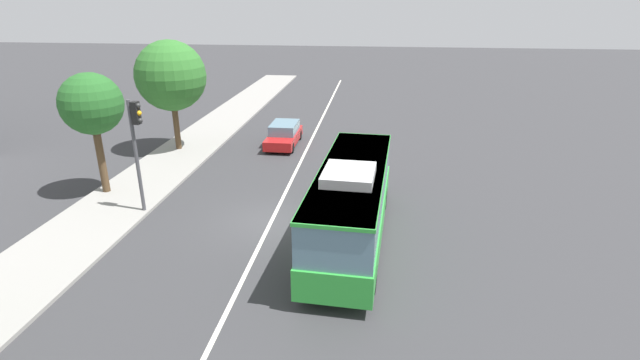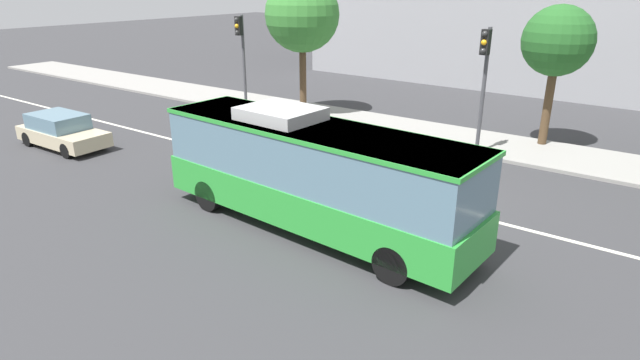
{
  "view_description": "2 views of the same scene",
  "coord_description": "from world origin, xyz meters",
  "px_view_note": "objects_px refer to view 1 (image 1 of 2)",
  "views": [
    {
      "loc": [
        -18.04,
        -4.37,
        9.16
      ],
      "look_at": [
        -0.51,
        -2.22,
        2.27
      ],
      "focal_mm": 26.26,
      "sensor_mm": 36.0,
      "label": 1
    },
    {
      "loc": [
        7.04,
        -14.72,
        6.85
      ],
      "look_at": [
        -0.69,
        -4.01,
        1.79
      ],
      "focal_mm": 29.21,
      "sensor_mm": 36.0,
      "label": 2
    }
  ],
  "objects_px": {
    "traffic_light_near_corner": "(137,138)",
    "street_tree_kerbside_centre": "(91,105)",
    "sedan_red": "(284,134)",
    "transit_bus": "(352,200)",
    "street_tree_kerbside_left": "(171,76)"
  },
  "relations": [
    {
      "from": "street_tree_kerbside_centre",
      "to": "traffic_light_near_corner",
      "type": "bearing_deg",
      "value": -121.91
    },
    {
      "from": "transit_bus",
      "to": "street_tree_kerbside_left",
      "type": "distance_m",
      "value": 16.08
    },
    {
      "from": "traffic_light_near_corner",
      "to": "street_tree_kerbside_centre",
      "type": "relative_size",
      "value": 0.87
    },
    {
      "from": "sedan_red",
      "to": "street_tree_kerbside_centre",
      "type": "xyz_separation_m",
      "value": [
        -9.25,
        7.22,
        3.78
      ]
    },
    {
      "from": "sedan_red",
      "to": "street_tree_kerbside_centre",
      "type": "relative_size",
      "value": 0.75
    },
    {
      "from": "street_tree_kerbside_left",
      "to": "street_tree_kerbside_centre",
      "type": "xyz_separation_m",
      "value": [
        -7.26,
        0.74,
        -0.24
      ]
    },
    {
      "from": "transit_bus",
      "to": "sedan_red",
      "type": "height_order",
      "value": "transit_bus"
    },
    {
      "from": "sedan_red",
      "to": "traffic_light_near_corner",
      "type": "xyz_separation_m",
      "value": [
        -11.16,
        4.16,
        2.84
      ]
    },
    {
      "from": "sedan_red",
      "to": "street_tree_kerbside_centre",
      "type": "bearing_deg",
      "value": -37.89
    },
    {
      "from": "transit_bus",
      "to": "sedan_red",
      "type": "relative_size",
      "value": 2.25
    },
    {
      "from": "street_tree_kerbside_left",
      "to": "street_tree_kerbside_centre",
      "type": "bearing_deg",
      "value": 174.21
    },
    {
      "from": "traffic_light_near_corner",
      "to": "street_tree_kerbside_centre",
      "type": "distance_m",
      "value": 3.73
    },
    {
      "from": "transit_bus",
      "to": "street_tree_kerbside_centre",
      "type": "relative_size",
      "value": 1.69
    },
    {
      "from": "street_tree_kerbside_left",
      "to": "street_tree_kerbside_centre",
      "type": "height_order",
      "value": "street_tree_kerbside_left"
    },
    {
      "from": "street_tree_kerbside_left",
      "to": "sedan_red",
      "type": "bearing_deg",
      "value": -72.92
    }
  ]
}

